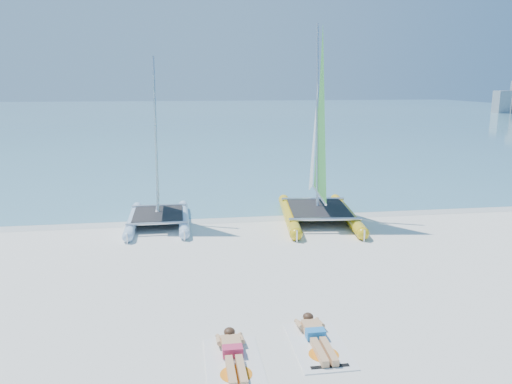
# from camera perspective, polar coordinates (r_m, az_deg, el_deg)

# --- Properties ---
(ground) EXTENTS (140.00, 140.00, 0.00)m
(ground) POSITION_cam_1_polar(r_m,az_deg,el_deg) (13.47, 4.21, -8.94)
(ground) COLOR silver
(ground) RESTS_ON ground
(sea) EXTENTS (140.00, 115.00, 0.01)m
(sea) POSITION_cam_1_polar(r_m,az_deg,el_deg) (75.43, -6.42, 8.70)
(sea) COLOR #73B5C0
(sea) RESTS_ON ground
(wet_sand_strip) EXTENTS (140.00, 1.40, 0.01)m
(wet_sand_strip) POSITION_cam_1_polar(r_m,az_deg,el_deg) (18.60, 0.51, -2.81)
(wet_sand_strip) COLOR silver
(wet_sand_strip) RESTS_ON ground
(catamaran_blue) EXTENTS (2.13, 4.40, 6.00)m
(catamaran_blue) POSITION_cam_1_polar(r_m,az_deg,el_deg) (17.67, -11.29, 2.07)
(catamaran_blue) COLOR #BED7FA
(catamaran_blue) RESTS_ON ground
(catamaran_yellow) EXTENTS (3.14, 5.79, 7.22)m
(catamaran_yellow) POSITION_cam_1_polar(r_m,az_deg,el_deg) (18.32, 7.05, 4.13)
(catamaran_yellow) COLOR gold
(catamaran_yellow) RESTS_ON ground
(towel_a) EXTENTS (1.00, 1.85, 0.02)m
(towel_a) POSITION_cam_1_polar(r_m,az_deg,el_deg) (9.39, -2.53, -19.00)
(towel_a) COLOR white
(towel_a) RESTS_ON ground
(sunbather_a) EXTENTS (0.37, 1.73, 0.26)m
(sunbather_a) POSITION_cam_1_polar(r_m,az_deg,el_deg) (9.50, -2.67, -17.84)
(sunbather_a) COLOR #DEAC74
(sunbather_a) RESTS_ON towel_a
(towel_b) EXTENTS (1.00, 1.85, 0.02)m
(towel_b) POSITION_cam_1_polar(r_m,az_deg,el_deg) (10.00, 7.16, -16.99)
(towel_b) COLOR white
(towel_b) RESTS_ON ground
(sunbather_b) EXTENTS (0.37, 1.73, 0.26)m
(sunbather_b) POSITION_cam_1_polar(r_m,az_deg,el_deg) (10.11, 6.87, -15.93)
(sunbather_b) COLOR #DEAC74
(sunbather_b) RESTS_ON towel_b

